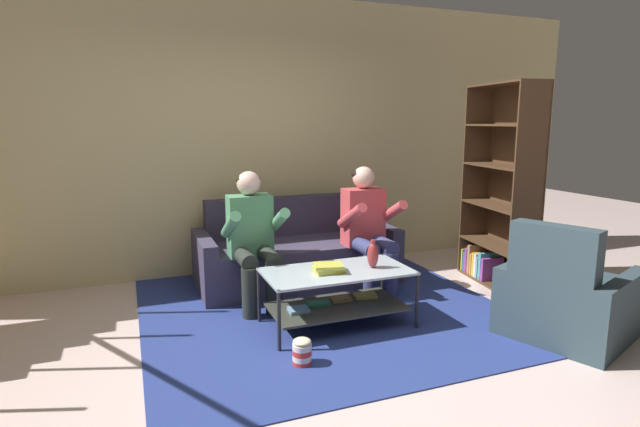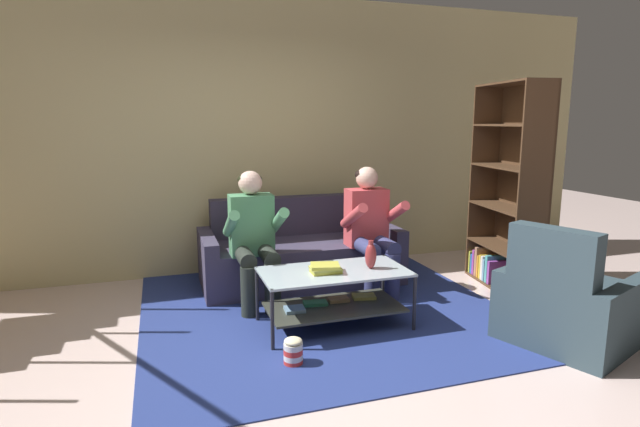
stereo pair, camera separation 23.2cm
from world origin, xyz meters
The scene contains 12 objects.
ground centered at (0.00, 0.00, 0.00)m, with size 16.80×16.80×0.00m, color beige.
back_partition centered at (0.00, 2.46, 1.45)m, with size 8.40×0.12×2.90m, color #C7BA81.
couch centered at (0.38, 1.83, 0.28)m, with size 1.96×0.87×0.83m.
person_seated_left centered at (-0.17, 1.32, 0.65)m, with size 0.50×0.58×1.18m.
person_seated_right centered at (0.94, 1.32, 0.65)m, with size 0.50×0.58×1.19m.
coffee_table centered at (0.33, 0.65, 0.30)m, with size 1.15×0.59×0.46m.
area_rug centered at (0.36, 1.11, 0.01)m, with size 3.00×3.14×0.01m.
vase centered at (0.63, 0.61, 0.56)m, with size 0.09×0.09×0.23m.
book_stack centered at (0.25, 0.61, 0.49)m, with size 0.25×0.22×0.07m.
bookshelf centered at (2.30, 1.10, 0.82)m, with size 0.45×0.95×1.97m.
armchair centered at (1.88, -0.15, 0.28)m, with size 1.10×1.07×0.90m.
popcorn_tub centered at (-0.14, 0.12, 0.09)m, with size 0.13×0.13×0.19m.
Camera 1 is at (-1.14, -2.81, 1.60)m, focal length 28.00 mm.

